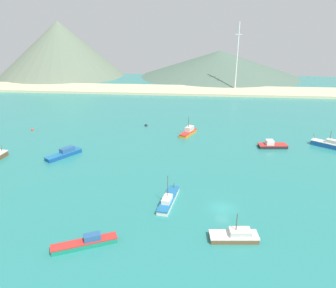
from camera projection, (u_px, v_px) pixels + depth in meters
name	position (u px, v px, depth m)	size (l,w,h in m)	color
ground	(216.00, 152.00, 91.13)	(260.00, 280.00, 0.50)	teal
fishing_boat_0	(188.00, 132.00, 104.13)	(5.50, 8.75, 5.73)	orange
fishing_boat_1	(235.00, 236.00, 53.78)	(8.22, 3.62, 4.90)	brown
fishing_boat_2	(168.00, 200.00, 64.75)	(3.77, 10.75, 6.20)	silver
fishing_boat_3	(86.00, 243.00, 52.16)	(10.20, 6.10, 1.99)	#198466
fishing_boat_5	(328.00, 144.00, 93.47)	(8.39, 7.08, 4.92)	#14478C
fishing_boat_6	(272.00, 145.00, 93.31)	(8.32, 3.89, 2.26)	#232328
fishing_boat_7	(64.00, 153.00, 87.14)	(7.67, 9.78, 2.21)	#14478C
buoy_0	(32.00, 130.00, 108.35)	(0.91, 0.91, 0.91)	red
buoy_1	(146.00, 125.00, 112.81)	(1.04, 1.04, 1.04)	#232328
beach_strip	(209.00, 91.00, 167.86)	(247.00, 23.17, 1.20)	beige
hill_west	(60.00, 49.00, 212.19)	(80.64, 80.64, 34.60)	#60705B
hill_central	(220.00, 63.00, 213.88)	(102.51, 102.51, 16.33)	#4C6656
radio_tower	(237.00, 56.00, 165.36)	(3.40, 2.72, 33.98)	silver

